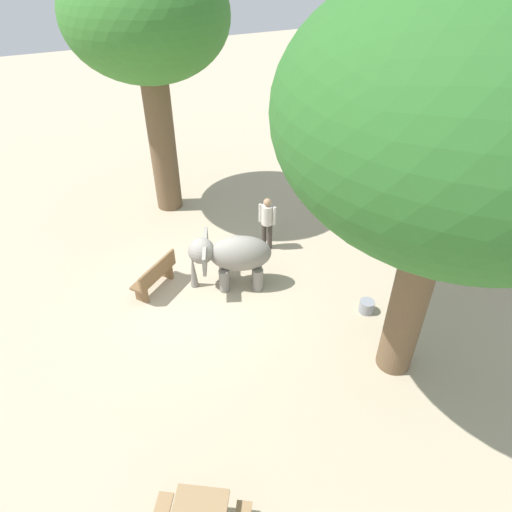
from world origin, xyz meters
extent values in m
plane|color=#BAA88C|center=(0.00, 0.00, 0.00)|extent=(60.00, 60.00, 0.00)
cylinder|color=gray|center=(-0.01, 0.67, 0.31)|extent=(0.27, 0.27, 0.63)
cylinder|color=gray|center=(-0.41, 0.84, 0.31)|extent=(0.27, 0.27, 0.63)
cylinder|color=gray|center=(0.32, 1.47, 0.31)|extent=(0.27, 0.27, 0.63)
cylinder|color=gray|center=(-0.09, 1.63, 0.31)|extent=(0.27, 0.27, 0.63)
ellipsoid|color=gray|center=(-0.05, 1.15, 1.00)|extent=(1.32, 1.75, 0.94)
sphere|color=gray|center=(-0.41, 0.26, 1.12)|extent=(0.67, 0.67, 0.67)
cone|color=gray|center=(-0.50, 0.03, 0.53)|extent=(0.21, 0.21, 1.05)
cube|color=gray|center=(0.04, 0.19, 1.12)|extent=(0.53, 0.28, 0.50)
cube|color=gray|center=(-0.78, 0.52, 1.12)|extent=(0.53, 0.28, 0.50)
cylinder|color=#3F3833|center=(-1.19, 2.56, 0.41)|extent=(0.14, 0.14, 0.82)
cylinder|color=#3F3833|center=(-1.32, 2.44, 0.41)|extent=(0.14, 0.14, 0.82)
cylinder|color=silver|center=(-1.26, 2.50, 1.11)|extent=(0.32, 0.32, 0.58)
sphere|color=tan|center=(-1.26, 2.50, 1.51)|extent=(0.22, 0.22, 0.22)
cylinder|color=silver|center=(-1.10, 2.64, 1.12)|extent=(0.09, 0.09, 0.55)
cylinder|color=silver|center=(-1.41, 2.36, 1.12)|extent=(0.09, 0.09, 0.55)
cylinder|color=brown|center=(-4.82, 0.64, 2.21)|extent=(0.81, 0.81, 4.43)
ellipsoid|color=#387A2D|center=(-4.82, 0.64, 5.73)|extent=(4.80, 4.40, 3.40)
cylinder|color=brown|center=(3.76, 3.07, 1.89)|extent=(0.72, 0.72, 3.78)
ellipsoid|color=#2D6B28|center=(3.76, 3.07, 5.39)|extent=(5.95, 5.45, 4.21)
cube|color=brown|center=(-0.82, -0.93, 0.45)|extent=(1.18, 1.35, 0.06)
cube|color=brown|center=(-0.69, -0.83, 0.68)|extent=(0.91, 1.14, 0.40)
cube|color=brown|center=(-0.50, -1.35, 0.21)|extent=(0.33, 0.29, 0.42)
cube|color=brown|center=(-1.15, -0.52, 0.21)|extent=(0.33, 0.29, 0.42)
cylinder|color=#9E7A51|center=(5.23, -1.43, 0.36)|extent=(0.10, 0.10, 0.72)
cylinder|color=#9E7A51|center=(4.90, -1.97, 0.36)|extent=(0.10, 0.10, 0.72)
cube|color=#59514C|center=(-1.20, 9.41, 1.00)|extent=(2.00, 1.80, 2.00)
cube|color=orange|center=(-1.20, 9.41, 2.46)|extent=(2.50, 2.50, 0.12)
cylinder|color=gray|center=(-0.30, 10.22, 1.20)|extent=(0.10, 0.10, 2.40)
cylinder|color=gray|center=(-0.30, 8.60, 1.20)|extent=(0.10, 0.10, 2.40)
cylinder|color=gray|center=(-2.10, 10.22, 1.20)|extent=(0.10, 0.10, 2.40)
cylinder|color=gray|center=(-2.10, 8.60, 1.20)|extent=(0.10, 0.10, 2.40)
cylinder|color=gray|center=(0.50, 8.60, 1.20)|extent=(0.10, 0.10, 2.40)
cylinder|color=gray|center=(2.20, 3.50, 0.16)|extent=(0.36, 0.36, 0.32)
camera|label=1|loc=(8.38, -2.36, 7.69)|focal=31.72mm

